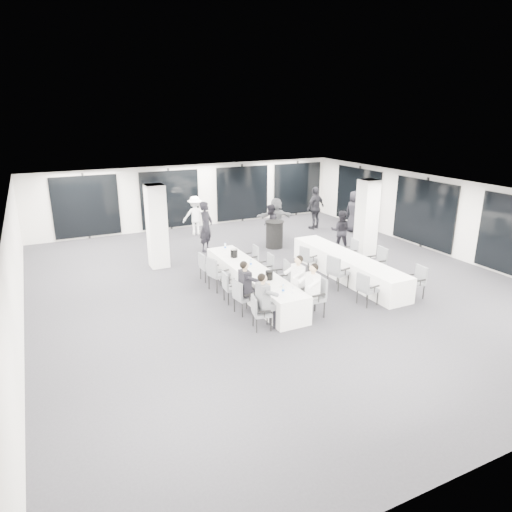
{
  "coord_description": "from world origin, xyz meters",
  "views": [
    {
      "loc": [
        -6.32,
        -11.51,
        5.13
      ],
      "look_at": [
        -0.78,
        -0.2,
        1.06
      ],
      "focal_mm": 32.0,
      "sensor_mm": 36.0,
      "label": 1
    }
  ],
  "objects": [
    {
      "name": "chair_main_left_mid",
      "position": [
        -1.83,
        -0.68,
        0.5
      ],
      "size": [
        0.46,
        0.51,
        0.87
      ],
      "rotation": [
        0.0,
        0.0,
        -1.63
      ],
      "color": "#585C61",
      "rests_on": "floor"
    },
    {
      "name": "wine_glass",
      "position": [
        -0.85,
        -2.43,
        0.88
      ],
      "size": [
        0.07,
        0.07,
        0.18
      ],
      "color": "silver",
      "rests_on": "banquet_table_main"
    },
    {
      "name": "chair_side_right_far",
      "position": [
        3.09,
        0.37,
        0.53
      ],
      "size": [
        0.54,
        0.58,
        0.93
      ],
      "rotation": [
        0.0,
        0.0,
        1.4
      ],
      "color": "#585C61",
      "rests_on": "floor"
    },
    {
      "name": "chair_main_right_fourth",
      "position": [
        -0.17,
        0.28,
        0.51
      ],
      "size": [
        0.48,
        0.53,
        0.89
      ],
      "rotation": [
        0.0,
        0.0,
        1.5
      ],
      "color": "#585C61",
      "rests_on": "floor"
    },
    {
      "name": "water_bottle_b",
      "position": [
        -0.92,
        -0.15,
        0.86
      ],
      "size": [
        0.07,
        0.07,
        0.22
      ],
      "primitive_type": "cylinder",
      "color": "silver",
      "rests_on": "banquet_table_main"
    },
    {
      "name": "standing_guest_a",
      "position": [
        -0.72,
        4.16,
        1.07
      ],
      "size": [
        1.0,
        1.0,
        2.14
      ],
      "primitive_type": "imported",
      "rotation": [
        0.0,
        0.0,
        0.77
      ],
      "color": "black",
      "rests_on": "floor"
    },
    {
      "name": "ice_bucket_near",
      "position": [
        -0.94,
        -1.33,
        0.87
      ],
      "size": [
        0.21,
        0.21,
        0.24
      ],
      "primitive_type": "cylinder",
      "color": "black",
      "rests_on": "banquet_table_main"
    },
    {
      "name": "standing_guest_f",
      "position": [
        2.5,
        4.62,
        0.96
      ],
      "size": [
        1.88,
        1.16,
        1.92
      ],
      "primitive_type": "imported",
      "rotation": [
        0.0,
        0.0,
        2.85
      ],
      "color": "#585B5F",
      "rests_on": "floor"
    },
    {
      "name": "standing_guest_e",
      "position": [
        6.04,
        4.03,
        1.02
      ],
      "size": [
        0.88,
        1.12,
        2.03
      ],
      "primitive_type": "imported",
      "rotation": [
        0.0,
        0.0,
        1.9
      ],
      "color": "black",
      "rests_on": "floor"
    },
    {
      "name": "ice_bucket_far",
      "position": [
        -1.02,
        0.87,
        0.88
      ],
      "size": [
        0.22,
        0.22,
        0.25
      ],
      "primitive_type": "cylinder",
      "color": "black",
      "rests_on": "banquet_table_main"
    },
    {
      "name": "plate_b",
      "position": [
        -0.88,
        -1.98,
        0.76
      ],
      "size": [
        0.2,
        0.2,
        0.03
      ],
      "color": "white",
      "rests_on": "banquet_table_main"
    },
    {
      "name": "seated_guest_a",
      "position": [
        -1.67,
        -2.51,
        0.81
      ],
      "size": [
        0.5,
        0.38,
        1.44
      ],
      "rotation": [
        0.0,
        0.0,
        -1.57
      ],
      "color": "#585B5F",
      "rests_on": "floor"
    },
    {
      "name": "column_left",
      "position": [
        -2.8,
        3.2,
        1.4
      ],
      "size": [
        0.6,
        0.6,
        2.8
      ],
      "primitive_type": "cube",
      "color": "silver",
      "rests_on": "floor"
    },
    {
      "name": "water_bottle_a",
      "position": [
        -1.08,
        -2.34,
        0.86
      ],
      "size": [
        0.07,
        0.07,
        0.21
      ],
      "primitive_type": "cylinder",
      "color": "silver",
      "rests_on": "banquet_table_main"
    },
    {
      "name": "chair_main_left_fourth",
      "position": [
        -1.84,
        0.31,
        0.58
      ],
      "size": [
        0.61,
        0.64,
        1.02
      ],
      "rotation": [
        0.0,
        0.0,
        -1.35
      ],
      "color": "#585C61",
      "rests_on": "floor"
    },
    {
      "name": "banquet_table_side",
      "position": [
        2.26,
        -0.54,
        0.38
      ],
      "size": [
        0.9,
        5.0,
        0.75
      ],
      "primitive_type": "cube",
      "color": "white",
      "rests_on": "floor"
    },
    {
      "name": "plate_c",
      "position": [
        -0.95,
        -1.14,
        0.76
      ],
      "size": [
        0.22,
        0.22,
        0.03
      ],
      "color": "white",
      "rests_on": "banquet_table_main"
    },
    {
      "name": "banquet_table_main",
      "position": [
        -1.0,
        -0.39,
        0.38
      ],
      "size": [
        0.9,
        5.0,
        0.75
      ],
      "primitive_type": "cube",
      "color": "white",
      "rests_on": "floor"
    },
    {
      "name": "chair_main_right_far",
      "position": [
        -0.17,
        1.32,
        0.5
      ],
      "size": [
        0.47,
        0.52,
        0.88
      ],
      "rotation": [
        0.0,
        0.0,
        1.51
      ],
      "color": "#585C61",
      "rests_on": "floor"
    },
    {
      "name": "chair_side_left_near",
      "position": [
        1.43,
        -2.48,
        0.52
      ],
      "size": [
        0.51,
        0.55,
        0.91
      ],
      "rotation": [
        0.0,
        0.0,
        -1.46
      ],
      "color": "#585C61",
      "rests_on": "floor"
    },
    {
      "name": "water_bottle_c",
      "position": [
        -0.96,
        1.73,
        0.86
      ],
      "size": [
        0.07,
        0.07,
        0.22
      ],
      "primitive_type": "cylinder",
      "color": "silver",
      "rests_on": "banquet_table_main"
    },
    {
      "name": "chair_main_right_second",
      "position": [
        -0.18,
        -1.72,
        0.49
      ],
      "size": [
        0.47,
        0.51,
        0.86
      ],
      "rotation": [
        0.0,
        0.0,
        1.5
      ],
      "color": "#585C61",
      "rests_on": "floor"
    },
    {
      "name": "chair_main_right_mid",
      "position": [
        -0.17,
        -0.68,
        0.54
      ],
      "size": [
        0.56,
        0.6,
        0.95
      ],
      "rotation": [
        0.0,
        0.0,
        1.37
      ],
      "color": "#585C61",
      "rests_on": "floor"
    },
    {
      "name": "chair_side_right_mid",
      "position": [
        3.1,
        -1.0,
        0.58
      ],
      "size": [
        0.56,
        0.61,
        1.02
      ],
      "rotation": [
        0.0,
        0.0,
        1.47
      ],
      "color": "#585C61",
      "rests_on": "floor"
    },
    {
      "name": "seated_guest_d",
      "position": [
        -0.33,
        -1.71,
        0.81
      ],
      "size": [
        0.5,
        0.38,
        1.44
      ],
      "rotation": [
        0.0,
        0.0,
        1.57
      ],
      "color": "white",
      "rests_on": "floor"
    },
    {
      "name": "chair_main_right_near",
      "position": [
        -0.16,
        -2.44,
        0.6
      ],
      "size": [
        0.54,
        0.6,
        1.04
      ],
      "rotation": [
        0.0,
        0.0,
        1.55
      ],
      "color": "#585C61",
      "rests_on": "floor"
    },
    {
      "name": "chair_main_left_near",
      "position": [
        -1.83,
        -2.5,
        0.49
      ],
      "size": [
        0.51,
        0.54,
        0.86
      ],
      "rotation": [
        0.0,
        0.0,
        -1.78
      ],
      "color": "#585C61",
      "rests_on": "floor"
    },
    {
      "name": "seated_guest_b",
      "position": [
        -1.67,
        -1.49,
        0.81
      ],
      "size": [
        0.5,
        0.38,
        1.44
      ],
      "rotation": [
        0.0,
        0.0,
        -1.57
      ],
      "color": "black",
      "rests_on": "floor"
    },
    {
      "name": "seated_guest_c",
      "position": [
        -0.33,
        -2.44,
        0.81
      ],
      "size": [
        0.5,
        0.38,
        1.44
      ],
      "rotation": [
        0.0,
        0.0,
        1.57
      ],
      "color": "white",
      "rests_on": "floor"
    },
    {
      "name": "standing_guest_h",
      "position": [
        3.85,
        2.0,
        0.87
      ],
      "size": [
        0.98,
        0.92,
        1.74
      ],
      "primitive_type": "imported",
      "rotation": [
        0.0,
        0.0,
        2.47
      ],
      "color": "black",
      "rests_on": "floor"
    },
    {
      "name": "standing_guest_c",
      "position": [
        -0.31,
        6.62,
        0.94
      ],
      "size": [
        1.32,
        0.88,
        1.87
      ],
      "primitive_type": "imported",
      "rotation": [
        0.0,
        0.0,
        2.91
      ],
      "color": "white",
      "rests_on": "floor"
    },
    {
      "name": "chair_main_left_second",
      "position": [
        -1.83,
        -1.5,
        0.53
      ],
      "size": [
        0.53,
        0.57,
        0.92
      ],
      "rotation": [
        0.0,
        0.0,
        -1.43
      ],
      "color": "#585C61",
      "rests_on": "floor"
    },
    {
      "name": "room",
      "position": [
        0.89,
        1.11,
        1.39
      ],
      "size": [
        14.04,
        16.04,
        2.84
      ],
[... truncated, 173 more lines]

